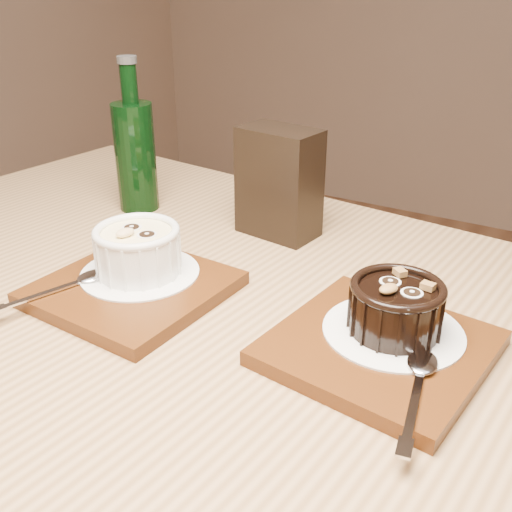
{
  "coord_description": "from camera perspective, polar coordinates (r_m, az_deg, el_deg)",
  "views": [
    {
      "loc": [
        0.13,
        -0.19,
        1.07
      ],
      "look_at": [
        -0.14,
        0.26,
        0.81
      ],
      "focal_mm": 42.0,
      "sensor_mm": 36.0,
      "label": 1
    }
  ],
  "objects": [
    {
      "name": "green_bottle",
      "position": [
        0.87,
        -11.43,
        9.62
      ],
      "size": [
        0.06,
        0.06,
        0.21
      ],
      "color": "black",
      "rests_on": "table"
    },
    {
      "name": "doily_left",
      "position": [
        0.67,
        -10.99,
        -1.56
      ],
      "size": [
        0.13,
        0.13,
        0.0
      ],
      "primitive_type": "cylinder",
      "color": "white",
      "rests_on": "tray_left"
    },
    {
      "name": "spoon_right",
      "position": [
        0.5,
        15.11,
        -11.94
      ],
      "size": [
        0.05,
        0.14,
        0.01
      ],
      "primitive_type": null,
      "rotation": [
        0.0,
        0.0,
        0.18
      ],
      "color": "silver",
      "rests_on": "tray_right"
    },
    {
      "name": "ramekin_dark",
      "position": [
        0.56,
        13.2,
        -4.58
      ],
      "size": [
        0.09,
        0.09,
        0.05
      ],
      "rotation": [
        0.0,
        0.0,
        -0.41
      ],
      "color": "black",
      "rests_on": "doily_right"
    },
    {
      "name": "condiment_stand",
      "position": [
        0.77,
        2.21,
        6.99
      ],
      "size": [
        0.11,
        0.07,
        0.14
      ],
      "primitive_type": "cube",
      "rotation": [
        0.0,
        0.0,
        -0.13
      ],
      "color": "black",
      "rests_on": "table"
    },
    {
      "name": "tray_left",
      "position": [
        0.66,
        -11.64,
        -3.05
      ],
      "size": [
        0.19,
        0.19,
        0.01
      ],
      "primitive_type": "cube",
      "rotation": [
        0.0,
        0.0,
        -0.05
      ],
      "color": "#54290E",
      "rests_on": "table"
    },
    {
      "name": "ramekin_white",
      "position": [
        0.66,
        -11.21,
        0.74
      ],
      "size": [
        0.09,
        0.09,
        0.06
      ],
      "rotation": [
        0.0,
        0.0,
        -0.24
      ],
      "color": "white",
      "rests_on": "doily_left"
    },
    {
      "name": "doily_right",
      "position": [
        0.57,
        12.92,
        -6.97
      ],
      "size": [
        0.13,
        0.13,
        0.0
      ],
      "primitive_type": "cylinder",
      "color": "white",
      "rests_on": "tray_right"
    },
    {
      "name": "table",
      "position": [
        0.63,
        -4.27,
        -14.7
      ],
      "size": [
        1.28,
        0.92,
        0.75
      ],
      "rotation": [
        0.0,
        0.0,
        -0.1
      ],
      "color": "olive",
      "rests_on": "ground"
    },
    {
      "name": "spoon_left",
      "position": [
        0.66,
        -17.91,
        -2.73
      ],
      "size": [
        0.07,
        0.14,
        0.01
      ],
      "primitive_type": null,
      "rotation": [
        0.0,
        0.0,
        -0.32
      ],
      "color": "silver",
      "rests_on": "tray_left"
    },
    {
      "name": "tray_right",
      "position": [
        0.56,
        11.64,
        -8.55
      ],
      "size": [
        0.2,
        0.2,
        0.01
      ],
      "primitive_type": "cube",
      "rotation": [
        0.0,
        0.0,
        -0.12
      ],
      "color": "#54290E",
      "rests_on": "table"
    }
  ]
}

